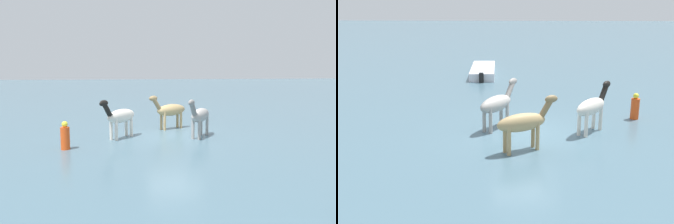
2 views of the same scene
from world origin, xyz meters
The scene contains 5 objects.
ground_plane centered at (0.00, 0.00, 0.00)m, with size 169.88×169.88×0.00m, color #476675.
horse_chestnut_trailing centered at (2.07, -0.08, 1.01)m, with size 1.51×2.21×1.83m.
horse_dark_mare centered at (-0.34, -1.14, 1.03)m, with size 2.24×1.60×1.88m.
horse_dun_straggler centered at (-0.06, 2.53, 1.03)m, with size 2.12×1.77×1.87m.
buoy_channel_marker centered at (-1.97, 4.70, 0.51)m, with size 0.36×0.36×1.14m.
Camera 1 is at (-15.85, 2.46, 3.22)m, focal length 36.85 mm.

